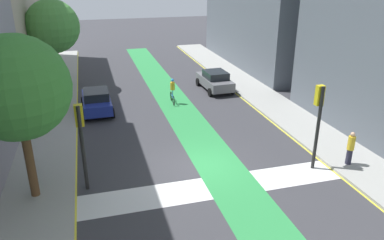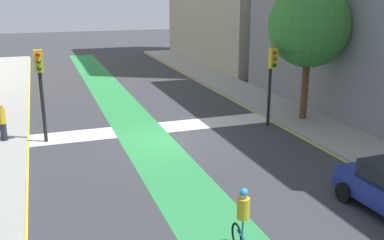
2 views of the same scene
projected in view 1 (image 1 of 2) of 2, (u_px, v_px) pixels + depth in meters
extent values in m
plane|color=#38383D|center=(201.00, 166.00, 18.49)|extent=(120.00, 120.00, 0.00)
cube|color=#2D8C47|center=(218.00, 164.00, 18.71)|extent=(2.40, 60.00, 0.01)
cube|color=silver|center=(214.00, 187.00, 16.71)|extent=(12.00, 1.80, 0.01)
cube|color=#9E9E99|center=(40.00, 187.00, 16.59)|extent=(3.00, 60.00, 0.15)
cube|color=yellow|center=(75.00, 183.00, 16.99)|extent=(0.16, 60.00, 0.01)
cube|color=#9E9E99|center=(333.00, 147.00, 20.34)|extent=(3.00, 60.00, 0.15)
cube|color=yellow|center=(309.00, 151.00, 19.99)|extent=(0.16, 60.00, 0.01)
cylinder|color=black|center=(318.00, 129.00, 17.54)|extent=(0.16, 0.16, 4.15)
cube|color=gold|center=(320.00, 95.00, 17.12)|extent=(0.35, 0.28, 0.95)
sphere|color=red|center=(319.00, 88.00, 17.13)|extent=(0.20, 0.20, 0.20)
sphere|color=#4C380C|center=(318.00, 94.00, 17.24)|extent=(0.20, 0.20, 0.20)
sphere|color=#0C3814|center=(317.00, 101.00, 17.36)|extent=(0.20, 0.20, 0.20)
cylinder|color=black|center=(83.00, 149.00, 15.87)|extent=(0.16, 0.16, 3.89)
cube|color=gold|center=(79.00, 115.00, 15.49)|extent=(0.35, 0.28, 0.95)
sphere|color=red|center=(78.00, 107.00, 15.51)|extent=(0.20, 0.20, 0.20)
sphere|color=#4C380C|center=(79.00, 114.00, 15.62)|extent=(0.20, 0.20, 0.20)
sphere|color=#0C3814|center=(80.00, 121.00, 15.73)|extent=(0.20, 0.20, 0.20)
cube|color=slate|center=(215.00, 82.00, 29.86)|extent=(1.94, 4.26, 0.70)
cube|color=black|center=(216.00, 75.00, 29.44)|extent=(1.67, 2.05, 0.55)
cylinder|color=black|center=(198.00, 82.00, 31.03)|extent=(0.24, 0.65, 0.64)
cylinder|color=black|center=(218.00, 80.00, 31.54)|extent=(0.24, 0.65, 0.64)
cylinder|color=black|center=(210.00, 92.00, 28.44)|extent=(0.24, 0.65, 0.64)
cylinder|color=black|center=(232.00, 90.00, 28.94)|extent=(0.24, 0.65, 0.64)
cube|color=navy|center=(97.00, 102.00, 25.28)|extent=(1.88, 4.23, 0.70)
cube|color=black|center=(96.00, 94.00, 24.87)|extent=(1.64, 2.03, 0.55)
cylinder|color=black|center=(83.00, 101.00, 26.48)|extent=(0.23, 0.64, 0.64)
cylinder|color=black|center=(109.00, 99.00, 26.96)|extent=(0.23, 0.64, 0.64)
cylinder|color=black|center=(84.00, 116.00, 23.87)|extent=(0.23, 0.64, 0.64)
cylinder|color=black|center=(113.00, 113.00, 24.35)|extent=(0.23, 0.64, 0.64)
torus|color=black|center=(171.00, 96.00, 27.53)|extent=(0.10, 0.68, 0.68)
torus|color=black|center=(174.00, 101.00, 26.58)|extent=(0.10, 0.68, 0.68)
cylinder|color=#2672BF|center=(172.00, 96.00, 26.98)|extent=(0.12, 0.95, 0.06)
cylinder|color=#2672BF|center=(173.00, 93.00, 26.75)|extent=(0.05, 0.05, 0.50)
cylinder|color=gold|center=(173.00, 86.00, 26.55)|extent=(0.32, 0.32, 0.55)
sphere|color=beige|center=(172.00, 81.00, 26.40)|extent=(0.22, 0.22, 0.22)
sphere|color=#268CCC|center=(172.00, 80.00, 26.39)|extent=(0.23, 0.23, 0.23)
cylinder|color=#262638|center=(349.00, 157.00, 18.26)|extent=(0.28, 0.28, 0.78)
cylinder|color=gold|center=(351.00, 143.00, 17.98)|extent=(0.34, 0.34, 0.69)
sphere|color=tan|center=(353.00, 134.00, 17.81)|extent=(0.22, 0.22, 0.22)
cylinder|color=brown|center=(30.00, 160.00, 15.27)|extent=(0.36, 0.36, 3.30)
sphere|color=#387F33|center=(16.00, 88.00, 14.11)|extent=(4.09, 4.09, 4.09)
cylinder|color=brown|center=(58.00, 66.00, 29.68)|extent=(0.36, 0.36, 3.40)
sphere|color=#478C3D|center=(52.00, 26.00, 28.50)|extent=(4.07, 4.07, 4.07)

